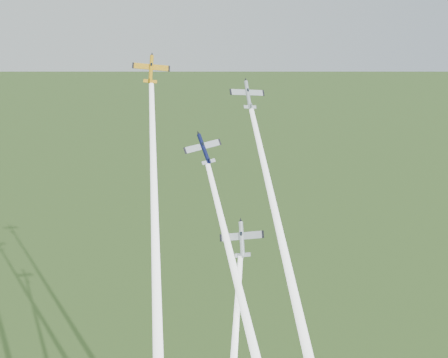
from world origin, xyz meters
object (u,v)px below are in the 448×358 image
plane_yellow (151,69)px  plane_silver_right (248,95)px  plane_navy (204,149)px  plane_silver_low (242,239)px

plane_yellow → plane_silver_right: plane_yellow is taller
plane_navy → plane_silver_low: size_ratio=0.91×
plane_silver_low → plane_silver_right: bearing=92.3°
plane_navy → plane_silver_low: plane_navy is taller
plane_silver_low → plane_navy: bearing=143.2°
plane_silver_right → plane_silver_low: bearing=-116.7°
plane_navy → plane_yellow: bearing=115.8°
plane_yellow → plane_silver_low: (13.13, -19.37, -29.55)m
plane_yellow → plane_navy: 19.35m
plane_silver_right → plane_silver_low: size_ratio=0.89×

